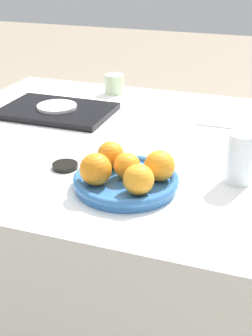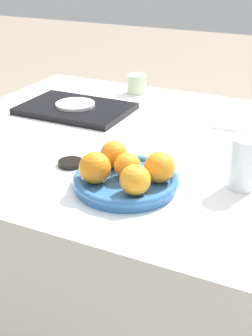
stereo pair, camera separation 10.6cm
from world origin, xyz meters
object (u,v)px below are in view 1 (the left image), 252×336
object	(u,v)px
orange_2	(111,155)
side_plate	(57,107)
orange_3	(160,166)
water_glass	(240,158)
napkin	(220,120)
orange_1	(139,179)
orange_4	(96,169)
serving_tray	(57,111)
cup_1	(114,84)
soy_dish	(65,166)
fruit_platter	(126,181)
orange_0	(127,166)

from	to	relation	value
orange_2	side_plate	distance (m)	0.49
orange_2	orange_3	bearing A→B (deg)	-10.55
orange_3	water_glass	distance (m)	0.19
napkin	side_plate	bearing A→B (deg)	-168.17
orange_1	orange_4	size ratio (longest dim) A/B	0.93
orange_2	serving_tray	world-z (taller)	orange_2
cup_1	soy_dish	xyz separation A→B (m)	(0.11, -0.64, -0.03)
fruit_platter	napkin	xyz separation A→B (m)	(0.13, 0.52, -0.01)
orange_1	soy_dish	distance (m)	0.25
orange_4	orange_3	bearing A→B (deg)	27.52
cup_1	napkin	size ratio (longest dim) A/B	0.53
orange_3	water_glass	xyz separation A→B (m)	(0.17, 0.09, 0.00)
orange_0	orange_3	xyz separation A→B (m)	(0.07, 0.02, 0.00)
orange_0	water_glass	size ratio (longest dim) A/B	0.50
orange_3	side_plate	distance (m)	0.60
serving_tray	napkin	size ratio (longest dim) A/B	2.63
orange_3	napkin	distance (m)	0.50
fruit_platter	serving_tray	bearing A→B (deg)	133.33
orange_1	side_plate	xyz separation A→B (m)	(-0.43, 0.46, -0.03)
fruit_platter	orange_1	size ratio (longest dim) A/B	3.62
orange_0	serving_tray	distance (m)	0.56
orange_1	serving_tray	size ratio (longest dim) A/B	0.19
cup_1	orange_2	bearing A→B (deg)	-69.98
serving_tray	side_plate	world-z (taller)	side_plate
orange_3	soy_dish	bearing A→B (deg)	174.71
orange_2	orange_4	size ratio (longest dim) A/B	0.90
orange_2	serving_tray	bearing A→B (deg)	132.35
orange_1	napkin	size ratio (longest dim) A/B	0.50
fruit_platter	soy_dish	size ratio (longest dim) A/B	3.79
cup_1	napkin	xyz separation A→B (m)	(0.42, -0.17, -0.03)
fruit_platter	water_glass	bearing A→B (deg)	26.04
soy_dish	orange_4	bearing A→B (deg)	-36.35
orange_0	cup_1	size ratio (longest dim) A/B	0.86
side_plate	napkin	xyz separation A→B (m)	(0.52, 0.11, -0.02)
orange_4	cup_1	world-z (taller)	orange_4
orange_4	cup_1	bearing A→B (deg)	107.67
orange_2	napkin	world-z (taller)	orange_2
water_glass	napkin	bearing A→B (deg)	104.69
soy_dish	napkin	bearing A→B (deg)	56.39
orange_3	napkin	size ratio (longest dim) A/B	0.52
orange_2	side_plate	xyz separation A→B (m)	(-0.33, 0.36, -0.03)
orange_2	orange_4	distance (m)	0.09
cup_1	soy_dish	distance (m)	0.65
serving_tray	side_plate	xyz separation A→B (m)	(0.00, 0.00, 0.02)
orange_1	serving_tray	bearing A→B (deg)	133.07
orange_3	cup_1	distance (m)	0.76
soy_dish	orange_0	bearing A→B (deg)	-12.44
orange_0	orange_2	xyz separation A→B (m)	(-0.06, 0.04, 0.00)
orange_4	napkin	distance (m)	0.59
orange_2	orange_1	bearing A→B (deg)	-44.51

